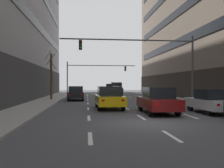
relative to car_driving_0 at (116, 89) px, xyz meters
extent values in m
plane|color=#424247|center=(-1.52, -26.15, -1.07)|extent=(120.00, 120.00, 0.00)
cube|color=silver|center=(-4.54, -29.15, -1.06)|extent=(0.16, 2.00, 0.01)
cube|color=silver|center=(-4.54, -24.15, -1.06)|extent=(0.16, 2.00, 0.01)
cube|color=silver|center=(-4.54, -19.15, -1.06)|extent=(0.16, 2.00, 0.01)
cube|color=silver|center=(-4.54, -14.15, -1.06)|extent=(0.16, 2.00, 0.01)
cube|color=silver|center=(-4.54, -9.15, -1.06)|extent=(0.16, 2.00, 0.01)
cube|color=silver|center=(-4.54, -4.15, -1.06)|extent=(0.16, 2.00, 0.01)
cube|color=silver|center=(-4.54, 0.85, -1.06)|extent=(0.16, 2.00, 0.01)
cube|color=silver|center=(-4.54, 5.85, -1.06)|extent=(0.16, 2.00, 0.01)
cube|color=silver|center=(-1.52, -29.15, -1.06)|extent=(0.16, 2.00, 0.01)
cube|color=silver|center=(-1.52, -24.15, -1.06)|extent=(0.16, 2.00, 0.01)
cube|color=silver|center=(-1.52, -19.15, -1.06)|extent=(0.16, 2.00, 0.01)
cube|color=silver|center=(-1.52, -14.15, -1.06)|extent=(0.16, 2.00, 0.01)
cube|color=silver|center=(-1.52, -9.15, -1.06)|extent=(0.16, 2.00, 0.01)
cube|color=silver|center=(-1.52, -4.15, -1.06)|extent=(0.16, 2.00, 0.01)
cube|color=silver|center=(-1.52, 0.85, -1.06)|extent=(0.16, 2.00, 0.01)
cube|color=silver|center=(-1.52, 5.85, -1.06)|extent=(0.16, 2.00, 0.01)
cube|color=silver|center=(1.51, -24.15, -1.06)|extent=(0.16, 2.00, 0.01)
cube|color=silver|center=(1.51, -19.15, -1.06)|extent=(0.16, 2.00, 0.01)
cube|color=silver|center=(1.51, -14.15, -1.06)|extent=(0.16, 2.00, 0.01)
cube|color=silver|center=(1.51, -9.15, -1.06)|extent=(0.16, 2.00, 0.01)
cube|color=silver|center=(1.51, -4.15, -1.06)|extent=(0.16, 2.00, 0.01)
cube|color=silver|center=(1.51, 0.85, -1.06)|extent=(0.16, 2.00, 0.01)
cube|color=silver|center=(1.51, 5.85, -1.06)|extent=(0.16, 2.00, 0.01)
cylinder|color=black|center=(-0.77, 1.37, -0.73)|extent=(0.24, 0.67, 0.66)
cylinder|color=black|center=(0.83, 1.34, -0.73)|extent=(0.24, 0.67, 0.66)
cylinder|color=black|center=(-0.83, -1.34, -0.73)|extent=(0.24, 0.67, 0.66)
cylinder|color=black|center=(0.77, -1.37, -0.73)|extent=(0.24, 0.67, 0.66)
cube|color=black|center=(0.00, 0.00, -0.28)|extent=(1.95, 4.46, 0.90)
cube|color=black|center=(0.00, 0.00, 0.62)|extent=(1.67, 2.65, 0.90)
cube|color=white|center=(-0.60, 2.19, -0.12)|extent=(0.20, 0.08, 0.14)
cube|color=red|center=(-0.69, -2.16, -0.12)|extent=(0.20, 0.08, 0.14)
cube|color=white|center=(0.69, 2.16, -0.12)|extent=(0.20, 0.08, 0.14)
cube|color=red|center=(0.60, -2.19, -0.12)|extent=(0.20, 0.08, 0.14)
cylinder|color=black|center=(-0.83, -21.05, -0.72)|extent=(0.25, 0.70, 0.69)
cylinder|color=black|center=(0.85, -21.09, -0.72)|extent=(0.25, 0.70, 0.69)
cylinder|color=black|center=(-0.89, -23.89, -0.72)|extent=(0.25, 0.70, 0.69)
cylinder|color=black|center=(0.79, -23.92, -0.72)|extent=(0.25, 0.70, 0.69)
cube|color=maroon|center=(-0.02, -22.49, -0.38)|extent=(2.03, 4.66, 0.67)
cube|color=black|center=(-0.03, -22.70, 0.31)|extent=(1.72, 2.03, 0.71)
cube|color=white|center=(-0.65, -20.20, -0.27)|extent=(0.21, 0.09, 0.15)
cube|color=red|center=(-0.75, -24.74, -0.27)|extent=(0.21, 0.09, 0.15)
cube|color=white|center=(0.71, -20.23, -0.27)|extent=(0.21, 0.09, 0.15)
cube|color=red|center=(0.60, -24.77, -0.27)|extent=(0.21, 0.09, 0.15)
cylinder|color=black|center=(-3.82, -17.90, -0.72)|extent=(0.25, 0.71, 0.70)
cylinder|color=black|center=(-2.13, -17.85, -0.72)|extent=(0.25, 0.71, 0.70)
cylinder|color=black|center=(-3.74, -20.76, -0.72)|extent=(0.25, 0.71, 0.70)
cylinder|color=black|center=(-2.05, -20.71, -0.72)|extent=(0.25, 0.71, 0.70)
cube|color=yellow|center=(-2.93, -19.30, -0.38)|extent=(2.08, 4.72, 0.68)
cube|color=black|center=(-2.93, -19.51, 0.32)|extent=(1.75, 2.06, 0.72)
cube|color=white|center=(-3.68, -17.03, -0.26)|extent=(0.21, 0.09, 0.15)
cube|color=red|center=(-3.55, -21.61, -0.26)|extent=(0.21, 0.09, 0.15)
cube|color=white|center=(-2.32, -16.99, -0.26)|extent=(0.21, 0.09, 0.15)
cube|color=red|center=(-2.19, -21.57, -0.26)|extent=(0.21, 0.09, 0.15)
cube|color=black|center=(-2.93, -19.51, 0.78)|extent=(0.47, 0.22, 0.19)
cylinder|color=black|center=(-6.73, -8.20, -0.73)|extent=(0.23, 0.67, 0.66)
cylinder|color=black|center=(-5.13, -8.17, -0.73)|extent=(0.23, 0.67, 0.66)
cylinder|color=black|center=(-6.68, -10.90, -0.73)|extent=(0.23, 0.67, 0.66)
cylinder|color=black|center=(-5.08, -10.88, -0.73)|extent=(0.23, 0.67, 0.66)
cube|color=black|center=(-5.91, -9.54, -0.41)|extent=(1.92, 4.44, 0.64)
cube|color=black|center=(-5.90, -9.74, 0.25)|extent=(1.64, 1.93, 0.68)
cube|color=white|center=(-6.59, -7.39, -0.30)|extent=(0.20, 0.08, 0.14)
cube|color=red|center=(-6.51, -11.71, -0.30)|extent=(0.20, 0.08, 0.14)
cube|color=white|center=(-5.30, -7.36, -0.30)|extent=(0.20, 0.08, 0.14)
cube|color=red|center=(-5.22, -11.69, -0.30)|extent=(0.20, 0.08, 0.14)
cylinder|color=black|center=(2.72, -21.42, -0.75)|extent=(0.21, 0.63, 0.63)
cylinder|color=black|center=(4.24, -21.41, -0.75)|extent=(0.21, 0.63, 0.63)
cylinder|color=black|center=(2.73, -23.99, -0.75)|extent=(0.21, 0.63, 0.63)
cube|color=white|center=(3.48, -22.70, -0.45)|extent=(1.77, 4.20, 0.61)
cube|color=black|center=(3.48, -22.89, 0.18)|extent=(1.53, 1.82, 0.65)
cube|color=white|center=(2.86, -20.65, -0.34)|extent=(0.19, 0.08, 0.13)
cube|color=red|center=(2.88, -24.76, -0.34)|extent=(0.19, 0.08, 0.13)
cube|color=white|center=(4.09, -20.64, -0.34)|extent=(0.19, 0.08, 0.13)
cylinder|color=#4C4C51|center=(4.93, -17.00, 2.16)|extent=(0.18, 0.18, 6.16)
cylinder|color=#4C4C51|center=(-1.02, -17.00, 4.76)|extent=(11.91, 0.12, 0.12)
cube|color=black|center=(-5.19, -17.00, 4.24)|extent=(0.28, 0.24, 0.84)
sphere|color=#4B0704|center=(-5.19, -17.14, 4.50)|extent=(0.17, 0.17, 0.17)
sphere|color=#523505|center=(-5.19, -17.14, 4.24)|extent=(0.17, 0.17, 0.17)
sphere|color=green|center=(-5.19, -17.14, 3.98)|extent=(0.17, 0.17, 0.17)
cylinder|color=#4C4C51|center=(-7.97, 3.79, 1.87)|extent=(0.18, 0.18, 5.60)
cylinder|color=#4C4C51|center=(-2.01, 3.79, 4.04)|extent=(11.91, 0.12, 0.12)
cube|color=black|center=(2.16, 3.79, 3.52)|extent=(0.28, 0.24, 0.84)
sphere|color=#4B0704|center=(2.16, 3.65, 3.78)|extent=(0.17, 0.17, 0.17)
sphere|color=#523505|center=(2.16, 3.65, 3.52)|extent=(0.17, 0.17, 0.17)
sphere|color=green|center=(2.16, 3.65, 3.26)|extent=(0.17, 0.17, 0.17)
cylinder|color=#4C3823|center=(-8.75, -9.56, 1.73)|extent=(0.27, 0.27, 5.31)
cylinder|color=#42301E|center=(-8.85, -9.06, 3.77)|extent=(1.06, 0.28, 1.43)
cylinder|color=#42301E|center=(-8.52, -9.93, 3.07)|extent=(0.83, 0.55, 1.03)
cylinder|color=#42301E|center=(-9.15, -9.30, 4.26)|extent=(0.62, 0.87, 1.15)
camera|label=1|loc=(-4.67, -37.73, 0.90)|focal=38.16mm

